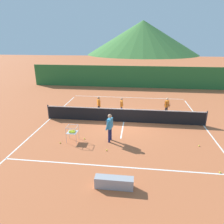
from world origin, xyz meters
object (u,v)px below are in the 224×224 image
ball_cart (72,132)px  courtside_bench (114,182)px  tennis_ball_0 (199,146)px  student_1 (122,105)px  instructor (110,125)px  tennis_ball_3 (220,172)px  student_0 (99,104)px  tennis_ball_4 (84,139)px  tennis_ball_1 (60,143)px  tennis_net (124,115)px  student_2 (167,105)px  tennis_ball_5 (107,128)px  tennis_ball_2 (107,150)px

ball_cart → courtside_bench: ball_cart is taller
ball_cart → tennis_ball_0: bearing=1.8°
student_1 → instructor: bearing=-94.2°
instructor → ball_cart: (-2.08, -0.27, -0.39)m
student_1 → courtside_bench: size_ratio=0.88×
tennis_ball_3 → courtside_bench: bearing=-162.0°
student_0 → tennis_ball_4: student_0 is taller
tennis_ball_0 → tennis_ball_1: size_ratio=1.00×
tennis_net → tennis_ball_1: size_ratio=161.65×
student_2 → tennis_ball_4: (-5.20, -4.72, -0.76)m
tennis_ball_0 → tennis_net: bearing=145.3°
student_1 → courtside_bench: (0.35, -8.18, -0.56)m
instructor → courtside_bench: (0.67, -3.79, -0.74)m
tennis_ball_3 → tennis_ball_0: bearing=96.2°
ball_cart → tennis_ball_5: bearing=49.3°
tennis_ball_2 → tennis_ball_0: bearing=12.2°
student_1 → tennis_ball_4: 4.78m
courtside_bench → instructor: bearing=100.1°
student_1 → tennis_ball_2: (-0.34, -5.48, -0.75)m
ball_cart → instructor: bearing=7.3°
student_0 → student_1: size_ratio=1.02×
student_0 → tennis_ball_3: 9.42m
student_1 → tennis_ball_3: student_1 is taller
student_1 → courtside_bench: bearing=-87.5°
ball_cart → courtside_bench: 4.49m
instructor → courtside_bench: 3.92m
tennis_ball_0 → tennis_ball_2: 5.00m
tennis_net → tennis_ball_2: 4.08m
instructor → tennis_ball_1: instructor is taller
tennis_net → tennis_ball_3: tennis_net is taller
tennis_net → student_0: student_0 is taller
student_0 → tennis_ball_5: student_0 is taller
student_2 → student_0: bearing=-176.0°
courtside_bench → tennis_ball_5: bearing=101.1°
tennis_net → tennis_ball_2: (-0.62, -4.00, -0.47)m
instructor → student_2: size_ratio=1.22×
tennis_ball_3 → tennis_ball_5: size_ratio=1.00×
ball_cart → tennis_ball_2: (2.06, -0.83, -0.55)m
tennis_ball_2 → tennis_ball_1: bearing=170.2°
tennis_ball_5 → tennis_ball_2: bearing=-82.2°
tennis_ball_2 → tennis_ball_3: bearing=-13.7°
tennis_net → tennis_ball_3: size_ratio=161.65×
tennis_net → tennis_ball_5: 1.64m
ball_cart → tennis_ball_2: bearing=-22.0°
tennis_ball_0 → tennis_ball_2: size_ratio=1.00×
tennis_net → ball_cart: (-2.68, -3.17, 0.08)m
student_1 → tennis_net: bearing=-79.5°
student_2 → tennis_ball_0: student_2 is taller
student_1 → tennis_ball_0: student_1 is taller
tennis_net → instructor: instructor is taller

